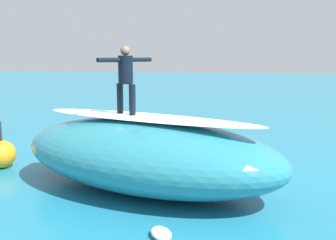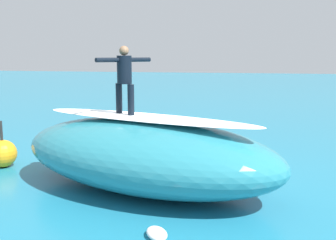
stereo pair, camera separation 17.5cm
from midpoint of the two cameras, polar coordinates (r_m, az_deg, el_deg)
The scene contains 10 objects.
ground_plane at distance 10.67m, azimuth 0.19°, elevation -7.15°, with size 120.00×120.00×0.00m, color teal.
wave_crest at distance 8.96m, azimuth -2.87°, elevation -5.01°, with size 6.52×3.15×1.63m, color teal.
wave_foam_lip at distance 8.78m, azimuth -2.91°, elevation 0.39°, with size 5.55×1.10×0.08m, color white.
surfboard_riding at distance 9.07m, azimuth -5.73°, elevation 0.62°, with size 1.83×0.46×0.07m, color #E0563D.
surfer_riding at distance 8.98m, azimuth -5.83°, elevation 6.59°, with size 0.94×1.26×1.56m.
surfboard_paddling at distance 12.87m, azimuth 4.83°, elevation -4.13°, with size 1.92×0.54×0.07m, color #E0563D.
surfer_paddling at distance 12.92m, azimuth 4.48°, elevation -3.31°, with size 1.36×1.25×0.30m.
buoy_marker at distance 11.64m, azimuth -22.61°, elevation -4.53°, with size 0.76×0.76×1.29m.
foam_patch_near at distance 11.93m, azimuth 14.27°, elevation -5.32°, with size 0.90×0.59×0.14m, color white.
foam_patch_mid at distance 6.84m, azimuth -0.89°, elevation -16.26°, with size 0.53×0.33×0.16m, color white.
Camera 2 is at (-2.32, 9.96, 3.04)m, focal length 41.69 mm.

